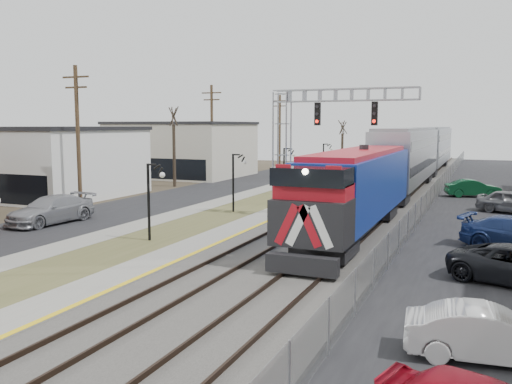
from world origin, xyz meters
The scene contains 18 objects.
street_west centered at (-11.50, 35.00, 0.02)m, with size 7.00×120.00×0.04m, color black.
sidewalk centered at (-7.00, 35.00, 0.04)m, with size 2.00×120.00×0.08m, color gray.
grass_median centered at (-4.00, 35.00, 0.03)m, with size 4.00×120.00×0.06m, color #4A4C28.
platform centered at (-1.00, 35.00, 0.12)m, with size 2.00×120.00×0.24m, color gray.
ballast_bed centered at (4.00, 35.00, 0.10)m, with size 8.00×120.00×0.20m, color #595651.
platform_edge centered at (-0.12, 35.00, 0.24)m, with size 0.24×120.00×0.01m, color gold.
track_near centered at (2.00, 35.00, 0.28)m, with size 1.58×120.00×0.15m.
track_far centered at (5.50, 35.00, 0.28)m, with size 1.58×120.00×0.15m.
train centered at (5.50, 46.95, 2.88)m, with size 3.00×63.05×5.33m.
signal_gantry centered at (1.22, 27.99, 5.59)m, with size 9.00×1.07×8.15m.
lampposts centered at (-4.00, 18.29, 2.00)m, with size 0.14×62.14×4.00m.
utility_poles centered at (-14.50, 25.00, 5.00)m, with size 0.28×80.28×10.00m.
fence centered at (8.20, 35.00, 0.80)m, with size 0.04×120.00×1.60m, color gray.
buildings_west centered at (-21.00, 24.21, 3.01)m, with size 14.00×67.00×7.00m.
bare_trees centered at (-12.66, 38.91, 2.70)m, with size 12.30×42.30×5.95m.
car_lot_b centered at (11.99, 9.31, 0.68)m, with size 1.44×4.14×1.36m, color silver.
car_lot_f centered at (10.83, 42.79, 0.71)m, with size 1.51×4.33×1.43m, color #0D4424.
car_street_b centered at (-12.29, 19.85, 0.82)m, with size 2.31×5.68×1.65m, color gray.
Camera 1 is at (11.69, -4.93, 5.93)m, focal length 38.00 mm.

